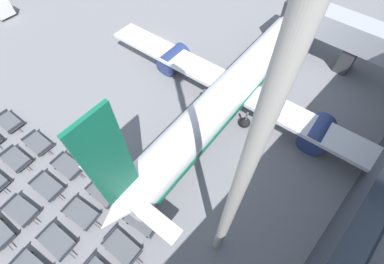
% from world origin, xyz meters
% --- Properties ---
extents(ground_plane, '(500.00, 500.00, 0.00)m').
position_xyz_m(ground_plane, '(0.00, 0.00, 0.00)').
color(ground_plane, gray).
extents(jet_bridge, '(20.38, 5.78, 6.66)m').
position_xyz_m(jet_bridge, '(24.23, 14.12, 4.03)').
color(jet_bridge, '#A8AAB2').
rests_on(jet_bridge, ground_plane).
extents(airplane, '(36.83, 41.65, 13.83)m').
position_xyz_m(airplane, '(14.92, -0.08, 3.04)').
color(airplane, white).
rests_on(airplane, ground_plane).
extents(baggage_dolly_row_mid_a_col_c, '(3.90, 2.32, 0.92)m').
position_xyz_m(baggage_dolly_row_mid_a_col_c, '(9.48, -24.53, 0.49)').
color(baggage_dolly_row_mid_a_col_c, '#515459').
rests_on(baggage_dolly_row_mid_a_col_c, ground_plane).
extents(baggage_dolly_row_mid_a_col_d, '(3.89, 2.17, 0.92)m').
position_xyz_m(baggage_dolly_row_mid_a_col_d, '(14.13, -23.65, 0.49)').
color(baggage_dolly_row_mid_a_col_d, '#515459').
rests_on(baggage_dolly_row_mid_a_col_d, ground_plane).
extents(baggage_dolly_row_mid_b_col_b, '(3.89, 2.16, 0.92)m').
position_xyz_m(baggage_dolly_row_mid_b_col_b, '(4.06, -22.49, 0.49)').
color(baggage_dolly_row_mid_b_col_b, '#515459').
rests_on(baggage_dolly_row_mid_b_col_b, ground_plane).
extents(baggage_dolly_row_mid_b_col_c, '(3.89, 2.17, 0.92)m').
position_xyz_m(baggage_dolly_row_mid_b_col_c, '(9.06, -21.78, 0.49)').
color(baggage_dolly_row_mid_b_col_c, '#515459').
rests_on(baggage_dolly_row_mid_b_col_c, ground_plane).
extents(baggage_dolly_row_mid_b_col_d, '(3.90, 2.28, 0.92)m').
position_xyz_m(baggage_dolly_row_mid_b_col_d, '(13.59, -20.97, 0.49)').
color(baggage_dolly_row_mid_b_col_d, '#515459').
rests_on(baggage_dolly_row_mid_b_col_d, ground_plane).
extents(baggage_dolly_row_mid_b_col_e, '(3.87, 2.06, 0.92)m').
position_xyz_m(baggage_dolly_row_mid_b_col_e, '(18.48, -20.19, 0.49)').
color(baggage_dolly_row_mid_b_col_e, '#515459').
rests_on(baggage_dolly_row_mid_b_col_e, ground_plane).
extents(baggage_dolly_row_far_col_a, '(3.88, 2.07, 0.92)m').
position_xyz_m(baggage_dolly_row_far_col_a, '(-1.12, -20.88, 0.49)').
color(baggage_dolly_row_far_col_a, '#515459').
rests_on(baggage_dolly_row_far_col_a, ground_plane).
extents(baggage_dolly_row_far_col_b, '(3.87, 2.06, 0.92)m').
position_xyz_m(baggage_dolly_row_far_col_b, '(3.89, -20.04, 0.49)').
color(baggage_dolly_row_far_col_b, '#515459').
rests_on(baggage_dolly_row_far_col_b, ground_plane).
extents(baggage_dolly_row_far_col_c, '(3.89, 2.20, 0.92)m').
position_xyz_m(baggage_dolly_row_far_col_c, '(8.57, -19.29, 0.49)').
color(baggage_dolly_row_far_col_c, '#515459').
rests_on(baggage_dolly_row_far_col_c, ground_plane).
extents(baggage_dolly_row_far_col_d, '(3.88, 2.06, 0.92)m').
position_xyz_m(baggage_dolly_row_far_col_d, '(13.40, -18.45, 0.49)').
color(baggage_dolly_row_far_col_d, '#515459').
rests_on(baggage_dolly_row_far_col_d, ground_plane).
extents(baggage_dolly_row_far_col_e, '(3.90, 2.30, 0.92)m').
position_xyz_m(baggage_dolly_row_far_col_e, '(17.98, -17.62, 0.49)').
color(baggage_dolly_row_far_col_e, '#515459').
rests_on(baggage_dolly_row_far_col_e, ground_plane).
extents(apron_light_mast, '(2.00, 0.80, 28.68)m').
position_xyz_m(apron_light_mast, '(23.94, -14.51, 15.38)').
color(apron_light_mast, '#ADA89E').
rests_on(apron_light_mast, ground_plane).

